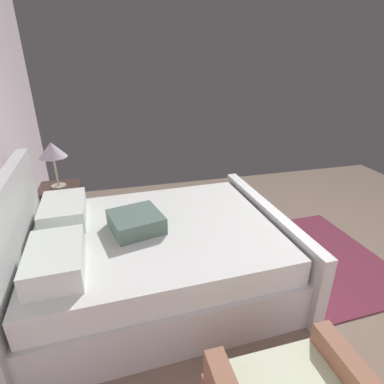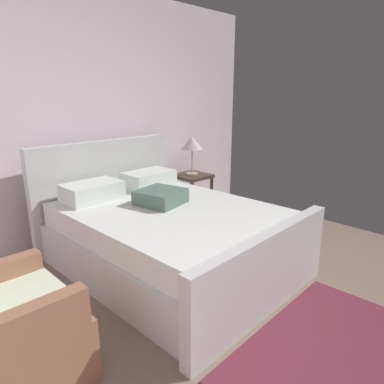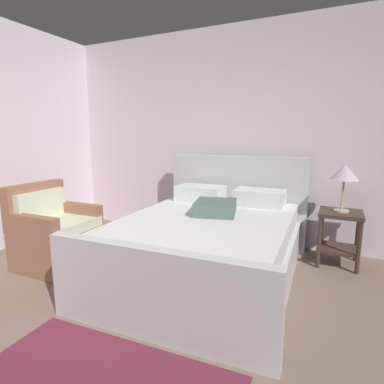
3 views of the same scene
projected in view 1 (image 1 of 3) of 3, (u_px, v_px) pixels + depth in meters
ground_plane at (309, 268)px, 3.13m from camera, size 5.01×5.57×0.02m
bed at (150, 256)px, 2.72m from camera, size 1.83×2.30×1.16m
nightstand_right at (62, 203)px, 3.56m from camera, size 0.44×0.44×0.60m
table_lamp_right at (52, 151)px, 3.31m from camera, size 0.29×0.29×0.51m
area_rug at (322, 257)px, 3.27m from camera, size 1.61×1.20×0.01m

